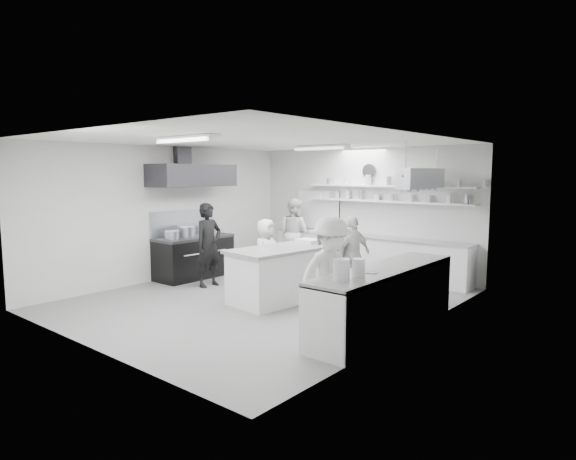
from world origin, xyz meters
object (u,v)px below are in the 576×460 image
Objects in this scene: back_counter at (366,255)px; prep_island at (294,273)px; stove at (194,258)px; cook_back at (294,233)px; right_counter at (384,300)px; cook_stove at (209,245)px.

back_counter is 1.91× the size of prep_island.
stove is 1.02× the size of cook_back.
right_counter reaches higher than stove.
back_counter is 1.95m from cook_back.
stove is at bearing -172.24° from prep_island.
right_counter is at bearing 149.40° from cook_back.
prep_island is at bearing 1.38° from stove.
back_counter is 3.75m from cook_stove.
cook_stove is (-4.31, 0.23, 0.42)m from right_counter.
back_counter is 1.52× the size of right_counter.
prep_island reaches higher than stove.
cook_stove is 2.77m from cook_back.
stove is at bearing -136.01° from back_counter.
prep_island is (-2.33, 0.67, 0.01)m from right_counter.
stove is 4.03m from back_counter.
cook_back is (-1.86, -0.40, 0.42)m from back_counter.
cook_back is at bearing 135.20° from prep_island.
prep_island is 3.01m from cook_back.
cook_stove is at bearing -21.18° from stove.
stove is 1.10m from cook_stove.
back_counter is 4.13m from right_counter.
prep_island is at bearing 133.69° from cook_back.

